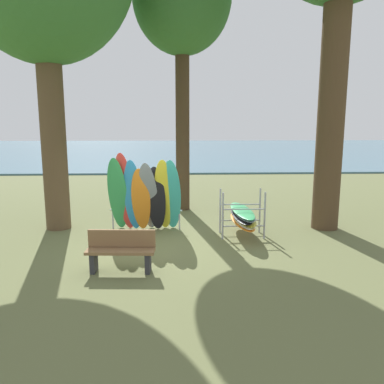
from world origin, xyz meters
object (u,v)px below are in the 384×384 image
(tree_mid_behind, at_px, (182,0))
(park_bench, at_px, (121,250))
(leaning_board_pile, at_px, (144,196))
(board_storage_rack, at_px, (243,216))

(tree_mid_behind, bearing_deg, park_bench, -103.59)
(tree_mid_behind, height_order, leaning_board_pile, tree_mid_behind)
(leaning_board_pile, bearing_deg, park_bench, -95.22)
(tree_mid_behind, xyz_separation_m, leaning_board_pile, (-1.11, -2.80, -5.84))
(tree_mid_behind, relative_size, board_storage_rack, 4.16)
(tree_mid_behind, distance_m, leaning_board_pile, 6.58)
(leaning_board_pile, xyz_separation_m, park_bench, (-0.27, -2.90, -0.56))
(tree_mid_behind, height_order, board_storage_rack, tree_mid_behind)
(board_storage_rack, bearing_deg, park_bench, -140.51)
(board_storage_rack, height_order, park_bench, board_storage_rack)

